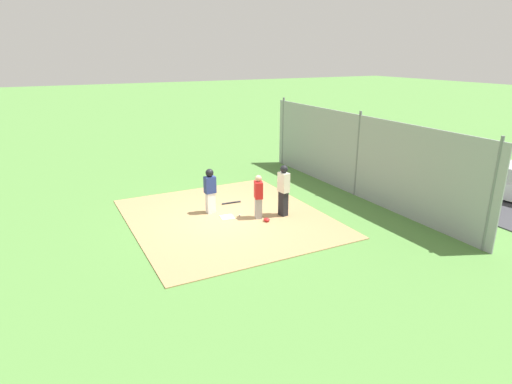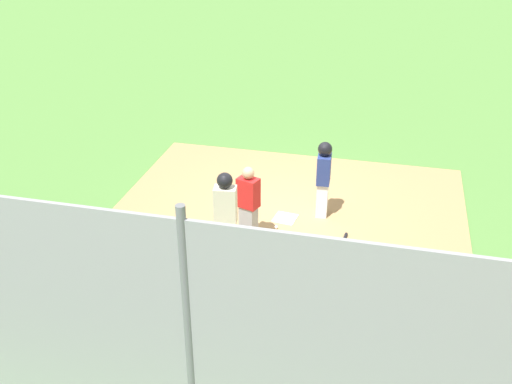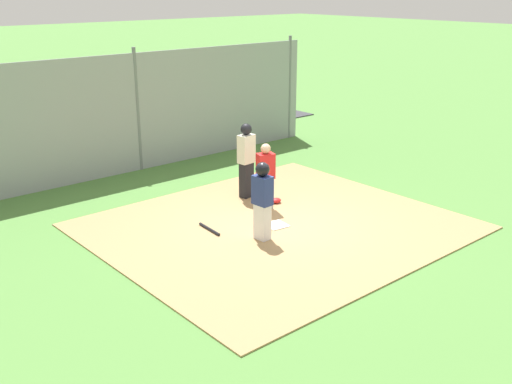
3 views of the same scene
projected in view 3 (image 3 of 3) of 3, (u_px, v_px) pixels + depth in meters
ground_plane at (276, 227)px, 12.87m from camera, size 140.00×140.00×0.00m
dirt_infield at (276, 226)px, 12.86m from camera, size 7.20×6.40×0.03m
home_plate at (276, 225)px, 12.86m from camera, size 0.49×0.49×0.02m
catcher at (266, 176)px, 13.60m from camera, size 0.44×0.37×1.53m
umpire at (246, 159)px, 14.29m from camera, size 0.41×0.31×1.81m
runner at (262, 196)px, 11.90m from camera, size 0.28×0.39×1.61m
baseball_bat at (209, 229)px, 12.59m from camera, size 0.12×0.75×0.06m
catcher_mask at (276, 201)px, 14.17m from camera, size 0.24×0.20×0.12m
baseball at (266, 217)px, 13.22m from camera, size 0.07×0.07×0.07m
backstop_fence at (138, 113)px, 16.35m from camera, size 12.00×0.10×3.35m
parking_lot at (70, 138)px, 20.17m from camera, size 18.00×5.20×0.04m
parked_car_white at (135, 108)px, 22.11m from camera, size 4.40×2.34×1.28m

